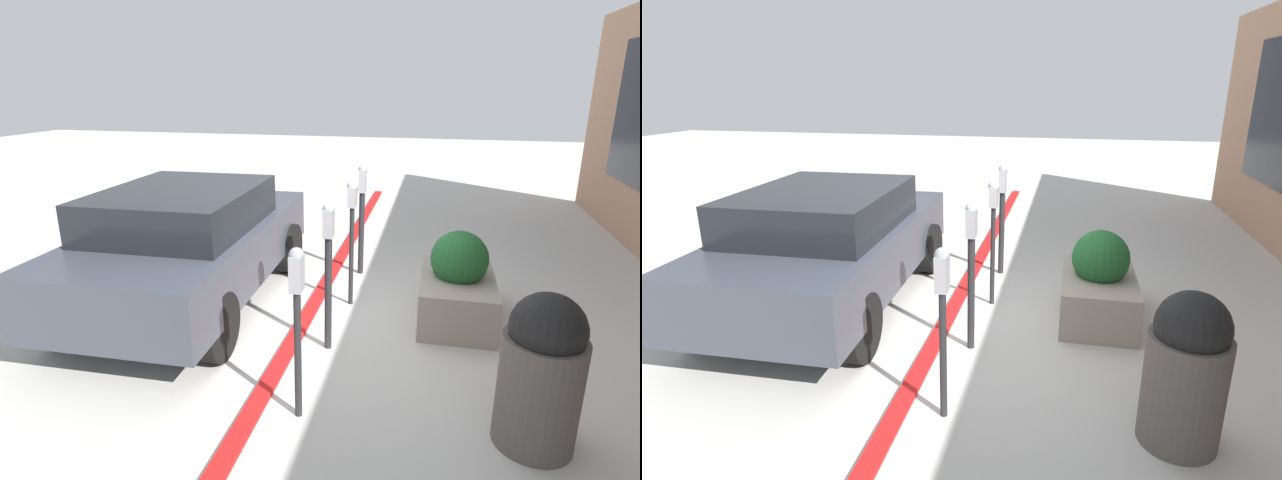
% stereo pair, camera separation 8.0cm
% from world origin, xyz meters
% --- Properties ---
extents(ground_plane, '(40.00, 40.00, 0.00)m').
position_xyz_m(ground_plane, '(0.00, 0.00, 0.00)').
color(ground_plane, beige).
extents(curb_strip, '(14.22, 0.16, 0.04)m').
position_xyz_m(curb_strip, '(0.00, 0.08, 0.02)').
color(curb_strip, red).
rests_on(curb_strip, ground_plane).
extents(parking_meter_nearest, '(0.14, 0.12, 1.45)m').
position_xyz_m(parking_meter_nearest, '(-1.66, -0.30, 0.98)').
color(parking_meter_nearest, '#232326').
rests_on(parking_meter_nearest, ground_plane).
extents(parking_meter_second, '(0.14, 0.12, 1.52)m').
position_xyz_m(parking_meter_second, '(-0.53, -0.30, 0.95)').
color(parking_meter_second, '#232326').
rests_on(parking_meter_second, ground_plane).
extents(parking_meter_middle, '(0.16, 0.13, 1.53)m').
position_xyz_m(parking_meter_middle, '(0.57, -0.34, 1.08)').
color(parking_meter_middle, '#232326').
rests_on(parking_meter_middle, ground_plane).
extents(parking_meter_fourth, '(0.14, 0.12, 1.55)m').
position_xyz_m(parking_meter_fourth, '(1.62, -0.30, 0.95)').
color(parking_meter_fourth, '#232326').
rests_on(parking_meter_fourth, ground_plane).
extents(planter_box, '(1.35, 0.81, 1.05)m').
position_xyz_m(planter_box, '(0.44, -1.58, 0.41)').
color(planter_box, gray).
rests_on(planter_box, ground_plane).
extents(parked_car_front, '(4.02, 1.95, 1.45)m').
position_xyz_m(parked_car_front, '(0.20, 1.56, 0.78)').
color(parked_car_front, '#383D47').
rests_on(parked_car_front, ground_plane).
extents(trash_bin, '(0.59, 0.59, 1.22)m').
position_xyz_m(trash_bin, '(-1.57, -2.10, 0.61)').
color(trash_bin, '#514C47').
rests_on(trash_bin, ground_plane).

